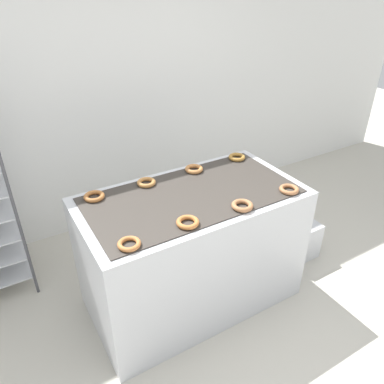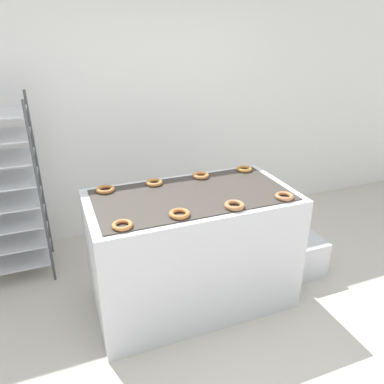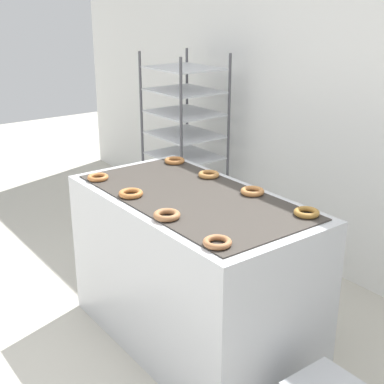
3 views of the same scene
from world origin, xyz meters
TOP-DOWN VIEW (x-y plane):
  - ground_plane at (0.00, 0.00)m, footprint 14.00×14.00m
  - wall_back at (0.00, 2.12)m, footprint 8.00×0.05m
  - fryer_machine at (0.00, 0.67)m, footprint 1.59×0.84m
  - glaze_bin at (1.11, 0.66)m, footprint 0.36×0.33m
  - donut_near_left at (-0.59, 0.37)m, footprint 0.13×0.13m
  - donut_near_midleft at (-0.20, 0.38)m, footprint 0.14×0.14m
  - donut_near_midright at (0.20, 0.36)m, footprint 0.14×0.14m
  - donut_near_right at (0.61, 0.36)m, footprint 0.14×0.14m
  - donut_far_left at (-0.60, 0.97)m, footprint 0.14×0.14m
  - donut_far_midleft at (-0.21, 0.97)m, footprint 0.14×0.14m
  - donut_far_midright at (0.20, 0.97)m, footprint 0.14×0.14m
  - donut_far_right at (0.61, 0.98)m, footprint 0.14×0.14m

SIDE VIEW (x-z plane):
  - ground_plane at x=0.00m, z-range 0.00..0.00m
  - glaze_bin at x=1.11m, z-range 0.00..0.35m
  - fryer_machine at x=0.00m, z-range 0.00..0.99m
  - donut_near_left at x=-0.59m, z-range 0.99..1.01m
  - donut_near_right at x=0.61m, z-range 0.99..1.02m
  - donut_far_left at x=-0.60m, z-range 0.99..1.02m
  - donut_far_midleft at x=-0.21m, z-range 0.99..1.02m
  - donut_far_right at x=0.61m, z-range 0.99..1.02m
  - donut_near_midleft at x=-0.20m, z-range 0.99..1.02m
  - donut_far_midright at x=0.20m, z-range 0.99..1.02m
  - donut_near_midright at x=0.20m, z-range 0.99..1.02m
  - wall_back at x=0.00m, z-range 0.00..2.80m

